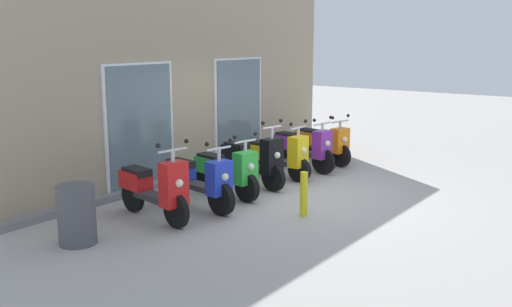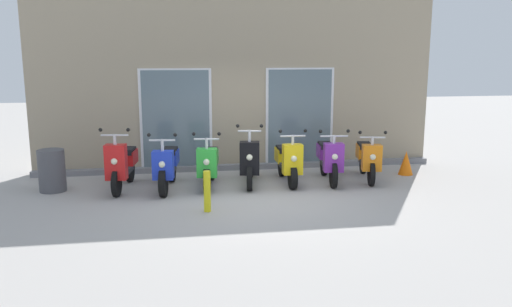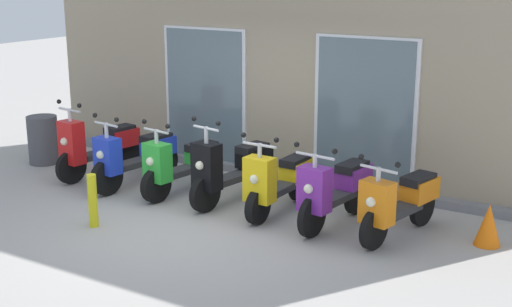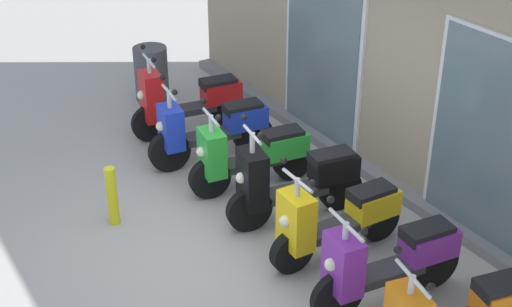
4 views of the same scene
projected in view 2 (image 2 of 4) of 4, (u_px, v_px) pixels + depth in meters
ground_plane at (256, 196)px, 9.63m from camera, size 40.00×40.00×0.00m
storefront_facade at (238, 86)px, 11.72m from camera, size 9.10×0.50×3.90m
scooter_red at (123, 164)px, 10.03m from camera, size 0.61×1.64×1.29m
scooter_blue at (167, 166)px, 10.08m from camera, size 0.59×1.67×1.19m
scooter_green at (209, 164)px, 10.30m from camera, size 0.60×1.57×1.17m
scooter_black at (250, 160)px, 10.46m from camera, size 0.61×1.63×1.30m
scooter_yellow at (288, 161)px, 10.58m from camera, size 0.56×1.58×1.18m
scooter_purple at (329, 158)px, 10.65m from camera, size 0.61×1.62×1.17m
scooter_orange at (367, 158)px, 10.83m from camera, size 0.68×1.58×1.12m
curb_bollard at (207, 191)px, 8.66m from camera, size 0.12×0.12×0.70m
traffic_cone at (406, 163)px, 11.32m from camera, size 0.32×0.32×0.52m
trash_bin at (52, 171)px, 9.93m from camera, size 0.50×0.50×0.81m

